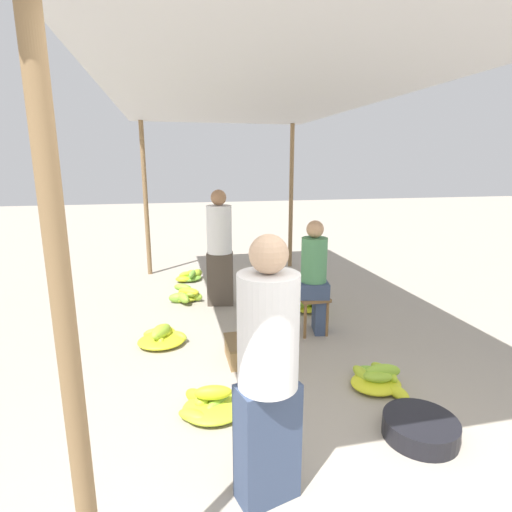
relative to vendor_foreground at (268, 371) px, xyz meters
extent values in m
cylinder|color=olive|center=(-0.89, -0.54, 0.51)|extent=(0.08, 0.08, 2.71)
cylinder|color=olive|center=(-0.89, 5.39, 0.51)|extent=(0.08, 0.08, 2.71)
cylinder|color=olive|center=(1.81, 5.39, 0.51)|extent=(0.08, 0.08, 2.71)
cube|color=#B2B2B7|center=(0.46, 2.42, 1.88)|extent=(3.10, 6.33, 0.04)
cube|color=#384766|center=(0.00, 0.00, -0.47)|extent=(0.40, 0.29, 0.76)
cylinder|color=white|center=(0.00, 0.00, 0.24)|extent=(0.43, 0.43, 0.66)
sphere|color=tan|center=(0.00, 0.00, 0.68)|extent=(0.21, 0.21, 0.21)
cube|color=brown|center=(1.12, 2.25, -0.40)|extent=(0.34, 0.34, 0.04)
cylinder|color=brown|center=(0.98, 2.11, -0.64)|extent=(0.04, 0.04, 0.43)
cylinder|color=brown|center=(1.25, 2.11, -0.64)|extent=(0.04, 0.04, 0.43)
cylinder|color=brown|center=(0.98, 2.38, -0.64)|extent=(0.04, 0.04, 0.43)
cylinder|color=brown|center=(1.25, 2.38, -0.64)|extent=(0.04, 0.04, 0.43)
cube|color=#384766|center=(1.22, 2.27, -0.62)|extent=(0.20, 0.33, 0.47)
cube|color=#384766|center=(1.12, 2.25, -0.29)|extent=(0.40, 0.40, 0.18)
cylinder|color=#4C8C59|center=(1.12, 2.25, 0.06)|extent=(0.36, 0.36, 0.52)
sphere|color=tan|center=(1.12, 2.25, 0.42)|extent=(0.20, 0.20, 0.20)
cylinder|color=black|center=(1.25, 0.28, -0.77)|extent=(0.55, 0.55, 0.15)
ellipsoid|color=#B4CC2C|center=(-0.28, 0.99, -0.76)|extent=(0.26, 0.29, 0.14)
ellipsoid|color=yellow|center=(-0.23, 0.90, -0.66)|extent=(0.32, 0.16, 0.12)
ellipsoid|color=#B6CD2B|center=(-0.39, 0.82, -0.80)|extent=(0.30, 0.26, 0.09)
ellipsoid|color=#87BA34|center=(-0.19, 0.92, -0.78)|extent=(0.28, 0.26, 0.13)
ellipsoid|color=yellow|center=(-0.35, 1.07, -0.78)|extent=(0.23, 0.24, 0.13)
ellipsoid|color=#B3CC2C|center=(-0.22, 0.90, -0.80)|extent=(0.52, 0.46, 0.10)
ellipsoid|color=#B5CD2C|center=(-0.25, 4.77, -0.73)|extent=(0.27, 0.17, 0.11)
ellipsoid|color=yellow|center=(-0.32, 4.67, -0.78)|extent=(0.27, 0.19, 0.09)
ellipsoid|color=#A4C62F|center=(-0.07, 4.86, -0.75)|extent=(0.27, 0.30, 0.15)
ellipsoid|color=yellow|center=(-0.13, 4.89, -0.75)|extent=(0.27, 0.19, 0.12)
ellipsoid|color=#74B337|center=(-0.15, 4.72, -0.71)|extent=(0.19, 0.35, 0.11)
ellipsoid|color=#82B835|center=(-0.08, 4.89, -0.79)|extent=(0.17, 0.27, 0.12)
ellipsoid|color=#78B437|center=(-0.21, 4.79, -0.80)|extent=(0.43, 0.37, 0.10)
ellipsoid|color=#C0D12A|center=(-0.65, 2.34, -0.73)|extent=(0.20, 0.14, 0.09)
ellipsoid|color=#B3CC2C|center=(-0.65, 2.33, -0.69)|extent=(0.26, 0.26, 0.14)
ellipsoid|color=yellow|center=(-0.60, 2.50, -0.78)|extent=(0.28, 0.29, 0.14)
ellipsoid|color=#C4D329|center=(-0.68, 2.27, -0.78)|extent=(0.16, 0.26, 0.14)
ellipsoid|color=#A8C82E|center=(-0.72, 2.49, -0.79)|extent=(0.30, 0.14, 0.12)
ellipsoid|color=#96C031|center=(-0.65, 2.30, -0.69)|extent=(0.29, 0.36, 0.14)
ellipsoid|color=#A9C82E|center=(-0.46, 2.35, -0.79)|extent=(0.23, 0.24, 0.12)
ellipsoid|color=yellow|center=(-0.65, 2.30, -0.80)|extent=(0.52, 0.46, 0.10)
ellipsoid|color=#83B935|center=(-0.35, 3.79, -0.66)|extent=(0.30, 0.24, 0.11)
ellipsoid|color=#B4CC2C|center=(-0.30, 3.76, -0.73)|extent=(0.25, 0.12, 0.12)
ellipsoid|color=#91BE32|center=(-0.19, 3.70, -0.77)|extent=(0.28, 0.24, 0.14)
ellipsoid|color=#7FB735|center=(-0.43, 3.68, -0.78)|extent=(0.29, 0.19, 0.14)
ellipsoid|color=#9BC230|center=(-0.22, 3.68, -0.72)|extent=(0.25, 0.26, 0.10)
ellipsoid|color=#87BA34|center=(-0.36, 3.59, -0.75)|extent=(0.22, 0.34, 0.14)
ellipsoid|color=yellow|center=(-0.27, 3.70, -0.70)|extent=(0.36, 0.31, 0.12)
ellipsoid|color=#BACF2B|center=(-0.31, 3.74, -0.80)|extent=(0.38, 0.33, 0.10)
ellipsoid|color=#7FB735|center=(1.30, 1.08, -0.78)|extent=(0.32, 0.31, 0.14)
ellipsoid|color=#ACC92D|center=(1.37, 1.02, -0.74)|extent=(0.17, 0.35, 0.13)
ellipsoid|color=yellow|center=(1.37, 0.79, -0.80)|extent=(0.19, 0.28, 0.10)
ellipsoid|color=#8EBD33|center=(1.32, 0.95, -0.68)|extent=(0.33, 0.15, 0.14)
ellipsoid|color=#94BF32|center=(1.26, 0.93, -0.71)|extent=(0.29, 0.21, 0.10)
ellipsoid|color=#CDD627|center=(1.30, 0.98, -0.77)|extent=(0.28, 0.26, 0.11)
ellipsoid|color=#AECA2D|center=(1.18, 1.07, -0.76)|extent=(0.13, 0.30, 0.10)
ellipsoid|color=yellow|center=(1.26, 0.96, -0.80)|extent=(0.46, 0.40, 0.10)
ellipsoid|color=#A1C52F|center=(1.41, 2.89, -0.69)|extent=(0.24, 0.34, 0.14)
ellipsoid|color=#91BE32|center=(1.25, 2.87, -0.69)|extent=(0.36, 0.22, 0.14)
ellipsoid|color=#BCCF2A|center=(1.37, 3.09, -0.74)|extent=(0.20, 0.30, 0.10)
ellipsoid|color=#8EBD33|center=(1.19, 2.98, -0.78)|extent=(0.21, 0.29, 0.13)
ellipsoid|color=#C3D229|center=(1.30, 2.88, -0.66)|extent=(0.28, 0.20, 0.12)
ellipsoid|color=#B7CE2B|center=(1.20, 2.93, -0.79)|extent=(0.25, 0.23, 0.10)
ellipsoid|color=yellow|center=(1.32, 2.94, -0.80)|extent=(0.41, 0.36, 0.10)
cube|color=#9E7A4C|center=(0.24, 1.74, -0.75)|extent=(0.45, 0.45, 0.20)
cube|color=brown|center=(0.24, 1.74, -0.64)|extent=(0.47, 0.47, 0.02)
cube|color=#4C4238|center=(0.17, 3.48, -0.47)|extent=(0.40, 0.27, 0.77)
cylinder|color=white|center=(0.17, 3.48, 0.25)|extent=(0.41, 0.41, 0.67)
sphere|color=#9E704C|center=(0.17, 3.48, 0.69)|extent=(0.22, 0.22, 0.22)
camera|label=1|loc=(-0.51, -1.99, 1.15)|focal=28.00mm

